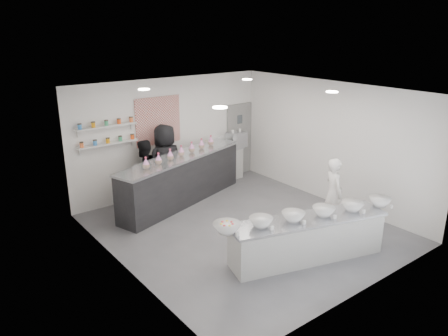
{
  "coord_description": "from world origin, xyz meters",
  "views": [
    {
      "loc": [
        -5.62,
        -6.59,
        4.26
      ],
      "look_at": [
        -0.24,
        0.4,
        1.35
      ],
      "focal_mm": 35.0,
      "sensor_mm": 36.0,
      "label": 1
    }
  ],
  "objects_px": {
    "back_bar": "(182,180)",
    "staff_right": "(166,163)",
    "woman_prep": "(334,193)",
    "espresso_ledge": "(223,165)",
    "staff_left": "(144,173)",
    "prep_counter": "(307,239)",
    "espresso_machine": "(236,140)"
  },
  "relations": [
    {
      "from": "espresso_machine",
      "to": "staff_left",
      "type": "height_order",
      "value": "staff_left"
    },
    {
      "from": "back_bar",
      "to": "staff_right",
      "type": "distance_m",
      "value": 0.58
    },
    {
      "from": "espresso_ledge",
      "to": "woman_prep",
      "type": "relative_size",
      "value": 0.77
    },
    {
      "from": "espresso_machine",
      "to": "woman_prep",
      "type": "bearing_deg",
      "value": -96.57
    },
    {
      "from": "staff_left",
      "to": "staff_right",
      "type": "xyz_separation_m",
      "value": [
        0.55,
        -0.1,
        0.17
      ]
    },
    {
      "from": "espresso_ledge",
      "to": "staff_left",
      "type": "distance_m",
      "value": 2.61
    },
    {
      "from": "back_bar",
      "to": "espresso_ledge",
      "type": "bearing_deg",
      "value": 3.62
    },
    {
      "from": "back_bar",
      "to": "espresso_machine",
      "type": "distance_m",
      "value": 2.44
    },
    {
      "from": "staff_right",
      "to": "espresso_machine",
      "type": "bearing_deg",
      "value": -172.61
    },
    {
      "from": "staff_right",
      "to": "espresso_ledge",
      "type": "bearing_deg",
      "value": -170.9
    },
    {
      "from": "prep_counter",
      "to": "woman_prep",
      "type": "height_order",
      "value": "woman_prep"
    },
    {
      "from": "espresso_ledge",
      "to": "woman_prep",
      "type": "height_order",
      "value": "woman_prep"
    },
    {
      "from": "espresso_ledge",
      "to": "espresso_machine",
      "type": "relative_size",
      "value": 2.23
    },
    {
      "from": "prep_counter",
      "to": "staff_right",
      "type": "relative_size",
      "value": 1.57
    },
    {
      "from": "back_bar",
      "to": "espresso_ledge",
      "type": "distance_m",
      "value": 1.92
    },
    {
      "from": "staff_left",
      "to": "staff_right",
      "type": "height_order",
      "value": "staff_right"
    },
    {
      "from": "woman_prep",
      "to": "staff_left",
      "type": "height_order",
      "value": "staff_left"
    },
    {
      "from": "back_bar",
      "to": "staff_right",
      "type": "bearing_deg",
      "value": 105.41
    },
    {
      "from": "staff_right",
      "to": "staff_left",
      "type": "bearing_deg",
      "value": -10.32
    },
    {
      "from": "back_bar",
      "to": "woman_prep",
      "type": "distance_m",
      "value": 3.68
    },
    {
      "from": "espresso_ledge",
      "to": "staff_left",
      "type": "relative_size",
      "value": 0.75
    },
    {
      "from": "staff_left",
      "to": "back_bar",
      "type": "bearing_deg",
      "value": 131.53
    },
    {
      "from": "espresso_machine",
      "to": "staff_left",
      "type": "xyz_separation_m",
      "value": [
        -3.07,
        -0.21,
        -0.3
      ]
    },
    {
      "from": "back_bar",
      "to": "espresso_machine",
      "type": "height_order",
      "value": "espresso_machine"
    },
    {
      "from": "back_bar",
      "to": "staff_left",
      "type": "bearing_deg",
      "value": 131.71
    },
    {
      "from": "prep_counter",
      "to": "staff_right",
      "type": "height_order",
      "value": "staff_right"
    },
    {
      "from": "prep_counter",
      "to": "espresso_ledge",
      "type": "xyz_separation_m",
      "value": [
        1.42,
        4.47,
        0.03
      ]
    },
    {
      "from": "back_bar",
      "to": "staff_right",
      "type": "relative_size",
      "value": 1.98
    },
    {
      "from": "espresso_ledge",
      "to": "staff_right",
      "type": "height_order",
      "value": "staff_right"
    },
    {
      "from": "espresso_machine",
      "to": "staff_right",
      "type": "bearing_deg",
      "value": -172.84
    },
    {
      "from": "staff_left",
      "to": "woman_prep",
      "type": "bearing_deg",
      "value": 108.09
    },
    {
      "from": "back_bar",
      "to": "woman_prep",
      "type": "xyz_separation_m",
      "value": [
        1.84,
        -3.19,
        0.19
      ]
    }
  ]
}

